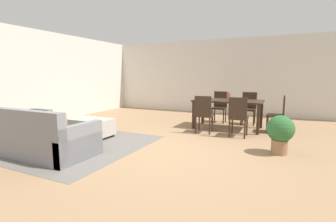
# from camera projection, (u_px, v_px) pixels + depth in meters

# --- Properties ---
(ground_plane) EXTENTS (10.80, 10.80, 0.00)m
(ground_plane) POSITION_uv_depth(u_px,v_px,m) (164.00, 149.00, 4.73)
(ground_plane) COLOR #9E7A56
(wall_back) EXTENTS (9.00, 0.12, 2.70)m
(wall_back) POSITION_uv_depth(u_px,v_px,m) (225.00, 77.00, 9.00)
(wall_back) COLOR silver
(wall_back) RESTS_ON ground_plane
(wall_left) EXTENTS (0.12, 11.00, 2.70)m
(wall_left) POSITION_uv_depth(u_px,v_px,m) (28.00, 77.00, 6.89)
(wall_left) COLOR silver
(wall_left) RESTS_ON ground_plane
(area_rug) EXTENTS (3.00, 2.80, 0.01)m
(area_rug) POSITION_uv_depth(u_px,v_px,m) (69.00, 144.00, 5.09)
(area_rug) COLOR slate
(area_rug) RESTS_ON ground_plane
(couch) EXTENTS (2.02, 0.95, 0.86)m
(couch) POSITION_uv_depth(u_px,v_px,m) (38.00, 138.00, 4.41)
(couch) COLOR gray
(couch) RESTS_ON ground_plane
(ottoman_table) EXTENTS (0.98, 0.60, 0.43)m
(ottoman_table) POSITION_uv_depth(u_px,v_px,m) (91.00, 127.00, 5.63)
(ottoman_table) COLOR #B7AD9E
(ottoman_table) RESTS_ON ground_plane
(dining_table) EXTENTS (1.74, 0.93, 0.76)m
(dining_table) POSITION_uv_depth(u_px,v_px,m) (228.00, 103.00, 6.50)
(dining_table) COLOR #332319
(dining_table) RESTS_ON ground_plane
(dining_chair_near_left) EXTENTS (0.43, 0.43, 0.92)m
(dining_chair_near_left) POSITION_uv_depth(u_px,v_px,m) (204.00, 112.00, 5.96)
(dining_chair_near_left) COLOR #332319
(dining_chair_near_left) RESTS_ON ground_plane
(dining_chair_near_right) EXTENTS (0.40, 0.40, 0.92)m
(dining_chair_near_right) POSITION_uv_depth(u_px,v_px,m) (238.00, 115.00, 5.58)
(dining_chair_near_right) COLOR #332319
(dining_chair_near_right) RESTS_ON ground_plane
(dining_chair_far_left) EXTENTS (0.41, 0.41, 0.92)m
(dining_chair_far_left) POSITION_uv_depth(u_px,v_px,m) (220.00, 105.00, 7.45)
(dining_chair_far_left) COLOR #332319
(dining_chair_far_left) RESTS_ON ground_plane
(dining_chair_far_right) EXTENTS (0.41, 0.41, 0.92)m
(dining_chair_far_right) POSITION_uv_depth(u_px,v_px,m) (249.00, 106.00, 7.11)
(dining_chair_far_right) COLOR #332319
(dining_chair_far_right) RESTS_ON ground_plane
(dining_chair_head_east) EXTENTS (0.40, 0.40, 0.92)m
(dining_chair_head_east) POSITION_uv_depth(u_px,v_px,m) (279.00, 112.00, 6.02)
(dining_chair_head_east) COLOR #332319
(dining_chair_head_east) RESTS_ON ground_plane
(vase_centerpiece) EXTENTS (0.11, 0.11, 0.20)m
(vase_centerpiece) POSITION_uv_depth(u_px,v_px,m) (229.00, 96.00, 6.48)
(vase_centerpiece) COLOR #B26659
(vase_centerpiece) RESTS_ON dining_table
(potted_plant) EXTENTS (0.48, 0.48, 0.70)m
(potted_plant) POSITION_uv_depth(u_px,v_px,m) (280.00, 132.00, 4.40)
(potted_plant) COLOR #996B4C
(potted_plant) RESTS_ON ground_plane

